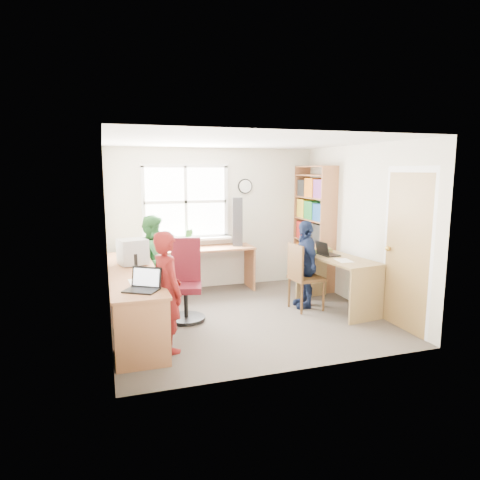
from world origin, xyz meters
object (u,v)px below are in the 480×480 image
(laptop_right, at_px, (326,252))
(wooden_chair, at_px, (302,274))
(swivel_chair, at_px, (186,285))
(potted_plant, at_px, (188,238))
(cd_tower, at_px, (238,222))
(laptop_left, at_px, (143,285))
(right_desk, at_px, (337,271))
(person_red, at_px, (167,292))
(bookshelf, at_px, (314,230))
(l_desk, at_px, (152,300))
(person_green, at_px, (154,260))
(person_navy, at_px, (305,264))
(crt_monitor, at_px, (133,252))

(laptop_right, bearing_deg, wooden_chair, 95.57)
(swivel_chair, bearing_deg, potted_plant, 90.95)
(cd_tower, bearing_deg, laptop_left, -112.93)
(right_desk, xyz_separation_m, wooden_chair, (-0.52, 0.10, -0.03))
(wooden_chair, distance_m, person_red, 2.24)
(right_desk, relative_size, bookshelf, 0.67)
(l_desk, relative_size, bookshelf, 1.40)
(swivel_chair, distance_m, person_red, 1.06)
(laptop_left, bearing_deg, right_desk, 47.95)
(right_desk, distance_m, laptop_left, 2.98)
(l_desk, xyz_separation_m, cd_tower, (1.64, 1.71, 0.71))
(right_desk, distance_m, person_red, 2.69)
(wooden_chair, bearing_deg, person_green, 149.77)
(person_green, bearing_deg, bookshelf, -73.18)
(swivel_chair, relative_size, laptop_left, 2.50)
(right_desk, height_order, bookshelf, bookshelf)
(swivel_chair, height_order, potted_plant, swivel_chair)
(laptop_left, xyz_separation_m, potted_plant, (0.93, 2.33, 0.11))
(cd_tower, bearing_deg, person_navy, -47.38)
(laptop_right, distance_m, potted_plant, 2.26)
(l_desk, relative_size, cd_tower, 3.59)
(laptop_right, bearing_deg, potted_plant, 48.30)
(wooden_chair, height_order, laptop_right, laptop_right)
(swivel_chair, xyz_separation_m, person_navy, (1.79, -0.01, 0.17))
(person_red, bearing_deg, crt_monitor, -4.53)
(person_navy, bearing_deg, l_desk, -71.03)
(swivel_chair, bearing_deg, crt_monitor, 172.23)
(l_desk, xyz_separation_m, laptop_right, (2.62, 0.42, 0.36))
(right_desk, height_order, cd_tower, cd_tower)
(laptop_right, distance_m, cd_tower, 1.66)
(person_green, bearing_deg, swivel_chair, -145.09)
(cd_tower, distance_m, person_navy, 1.50)
(person_red, bearing_deg, swivel_chair, -39.38)
(right_desk, distance_m, person_navy, 0.48)
(swivel_chair, relative_size, person_navy, 0.85)
(potted_plant, height_order, person_green, person_green)
(swivel_chair, bearing_deg, right_desk, 7.40)
(swivel_chair, relative_size, wooden_chair, 1.13)
(swivel_chair, xyz_separation_m, cd_tower, (1.13, 1.25, 0.68))
(person_red, relative_size, person_green, 1.00)
(wooden_chair, bearing_deg, l_desk, -176.66)
(bookshelf, relative_size, potted_plant, 6.46)
(laptop_right, height_order, person_red, person_red)
(crt_monitor, relative_size, person_green, 0.31)
(swivel_chair, height_order, laptop_left, swivel_chair)
(person_red, bearing_deg, potted_plant, -34.16)
(l_desk, distance_m, person_navy, 2.35)
(cd_tower, bearing_deg, person_red, -109.48)
(laptop_left, distance_m, cd_tower, 2.93)
(cd_tower, distance_m, person_red, 2.73)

